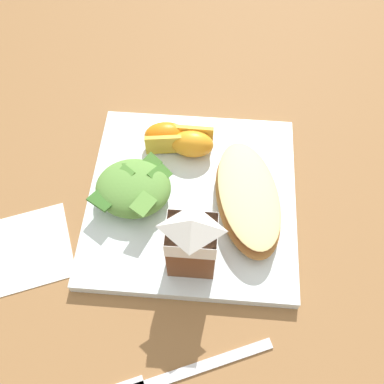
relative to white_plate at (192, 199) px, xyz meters
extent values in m
plane|color=olive|center=(0.00, 0.00, -0.01)|extent=(3.00, 3.00, 0.00)
cube|color=silver|center=(0.00, 0.00, 0.00)|extent=(0.28, 0.28, 0.02)
ellipsoid|color=#A87038|center=(-0.07, 0.01, 0.02)|extent=(0.11, 0.18, 0.03)
ellipsoid|color=maroon|center=(-0.07, 0.01, 0.03)|extent=(0.10, 0.17, 0.01)
ellipsoid|color=#EAD184|center=(-0.07, 0.01, 0.04)|extent=(0.11, 0.18, 0.01)
ellipsoid|color=#5B8E3D|center=(0.08, 0.01, 0.03)|extent=(0.10, 0.09, 0.04)
cube|color=#5B8E3D|center=(0.06, 0.04, 0.05)|extent=(0.03, 0.04, 0.01)
cube|color=#5B8E3D|center=(0.08, 0.01, 0.04)|extent=(0.04, 0.03, 0.01)
cube|color=#5B8E3D|center=(0.08, -0.01, 0.03)|extent=(0.03, 0.04, 0.02)
cube|color=#336023|center=(0.11, 0.03, 0.04)|extent=(0.04, 0.04, 0.01)
cube|color=#4C8433|center=(0.06, -0.03, 0.04)|extent=(0.04, 0.04, 0.02)
cube|color=#3D7028|center=(0.04, -0.01, 0.04)|extent=(0.03, 0.04, 0.02)
cube|color=#4C8433|center=(0.09, 0.00, 0.04)|extent=(0.04, 0.04, 0.01)
cube|color=brown|center=(-0.01, 0.09, 0.05)|extent=(0.06, 0.04, 0.09)
cube|color=white|center=(-0.01, 0.09, 0.08)|extent=(0.06, 0.04, 0.03)
pyramid|color=white|center=(-0.01, 0.09, 0.11)|extent=(0.06, 0.04, 0.02)
ellipsoid|color=orange|center=(0.01, -0.07, 0.03)|extent=(0.06, 0.04, 0.04)
cube|color=gold|center=(0.01, -0.09, 0.03)|extent=(0.06, 0.01, 0.03)
ellipsoid|color=orange|center=(0.04, -0.08, 0.03)|extent=(0.06, 0.04, 0.04)
cube|color=gold|center=(0.04, -0.07, 0.03)|extent=(0.06, 0.01, 0.03)
cube|color=white|center=(0.21, 0.09, -0.01)|extent=(0.14, 0.14, 0.00)
cube|color=silver|center=(-0.03, 0.22, -0.01)|extent=(0.16, 0.08, 0.01)
camera|label=1|loc=(-0.02, 0.31, 0.53)|focal=41.74mm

